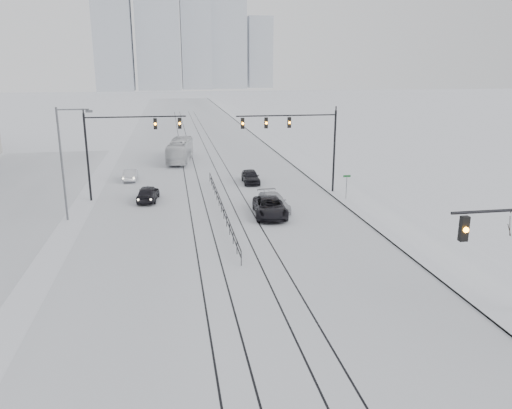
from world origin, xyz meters
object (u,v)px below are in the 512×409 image
object	(u,v)px
sedan_nb_front	(270,207)
sedan_nb_far	(251,177)
sedan_sb_inner	(148,193)
sedan_sb_outer	(131,175)
box_truck	(180,151)
sedan_nb_right	(274,202)

from	to	relation	value
sedan_nb_front	sedan_nb_far	distance (m)	12.27
sedan_sb_inner	sedan_nb_front	bearing A→B (deg)	153.20
sedan_sb_inner	sedan_sb_outer	distance (m)	9.43
sedan_sb_inner	box_truck	bearing A→B (deg)	-93.49
sedan_sb_outer	box_truck	distance (m)	12.07
sedan_sb_inner	sedan_sb_outer	bearing A→B (deg)	-70.19
sedan_nb_right	box_truck	bearing A→B (deg)	101.31
sedan_nb_front	sedan_nb_far	world-z (taller)	sedan_nb_front
sedan_sb_outer	box_truck	bearing A→B (deg)	-116.17
sedan_sb_inner	box_truck	distance (m)	20.13
sedan_nb_far	sedan_sb_outer	bearing A→B (deg)	165.63
sedan_nb_front	sedan_nb_right	xyz separation A→B (m)	(0.66, 1.70, -0.06)
sedan_sb_inner	sedan_sb_outer	world-z (taller)	sedan_sb_inner
sedan_sb_outer	sedan_nb_far	distance (m)	13.14
sedan_sb_outer	sedan_nb_front	distance (m)	20.01
sedan_nb_front	sedan_nb_right	distance (m)	1.83
sedan_nb_right	sedan_nb_far	bearing A→B (deg)	86.43
sedan_nb_right	sedan_nb_far	xyz separation A→B (m)	(-0.31, 10.56, 0.00)
sedan_sb_inner	sedan_nb_right	bearing A→B (deg)	161.87
sedan_nb_front	sedan_nb_right	world-z (taller)	sedan_nb_front
sedan_sb_inner	sedan_nb_front	size ratio (longest dim) A/B	0.78
sedan_sb_inner	sedan_nb_far	world-z (taller)	sedan_sb_inner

